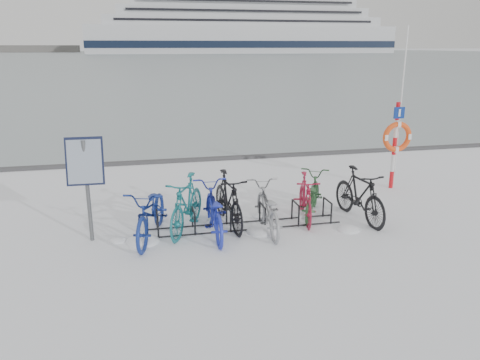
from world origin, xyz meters
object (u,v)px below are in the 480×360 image
object	(u,v)px
bike_rack	(246,218)
lifebuoy_station	(397,137)
info_board	(85,168)
cruise_ferry	(242,25)

from	to	relation	value
bike_rack	lifebuoy_station	xyz separation A→B (m)	(4.38, 1.79, 1.19)
info_board	lifebuoy_station	bearing A→B (deg)	15.86
lifebuoy_station	bike_rack	bearing A→B (deg)	-157.74
bike_rack	lifebuoy_station	distance (m)	4.88
info_board	cruise_ferry	bearing A→B (deg)	78.45
info_board	cruise_ferry	xyz separation A→B (m)	(49.21, 206.17, 10.74)
bike_rack	lifebuoy_station	bearing A→B (deg)	22.26
cruise_ferry	lifebuoy_station	bearing A→B (deg)	-101.55
info_board	lifebuoy_station	world-z (taller)	lifebuoy_station
lifebuoy_station	cruise_ferry	world-z (taller)	cruise_ferry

